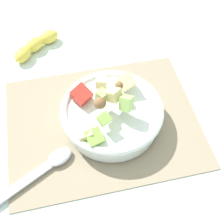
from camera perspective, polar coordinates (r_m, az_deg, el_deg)
The scene contains 5 objects.
ground_plane at distance 0.70m, azimuth -1.69°, elevation -1.97°, with size 2.40×2.40×0.00m, color silver.
placemat at distance 0.70m, azimuth -1.70°, elevation -1.83°, with size 0.43×0.33×0.01m, color gray.
salad_bowl at distance 0.67m, azimuth -0.10°, elevation -0.23°, with size 0.22×0.22×0.11m.
serving_spoon at distance 0.65m, azimuth -13.36°, elevation -10.69°, with size 0.22×0.13×0.01m.
banana_whole at distance 0.87m, azimuth -13.99°, elevation 11.91°, with size 0.14×0.11×0.04m.
Camera 1 is at (-0.06, -0.39, 0.58)m, focal length 49.39 mm.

